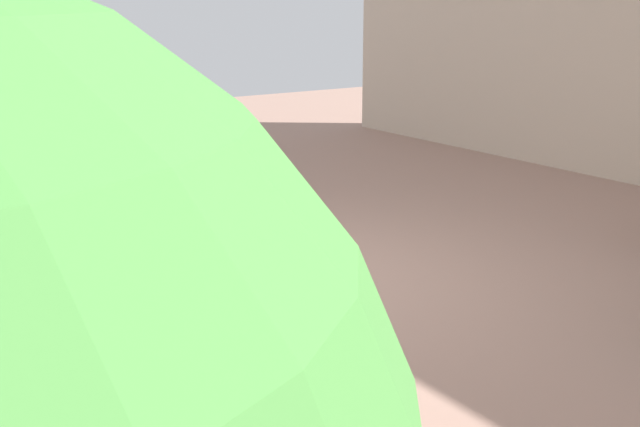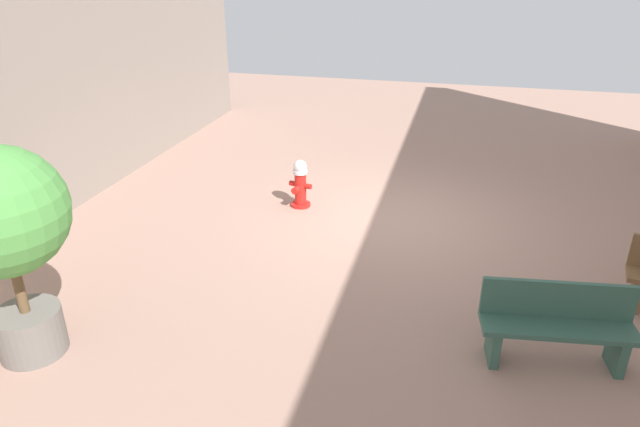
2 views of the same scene
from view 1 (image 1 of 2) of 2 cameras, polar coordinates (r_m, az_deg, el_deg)
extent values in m
plane|color=#9E7A6B|center=(7.01, -2.08, -4.70)|extent=(23.40, 23.40, 0.00)
cylinder|color=red|center=(6.47, -16.13, -6.83)|extent=(0.36, 0.36, 0.05)
cylinder|color=red|center=(6.36, -16.34, -4.19)|extent=(0.21, 0.21, 0.58)
cylinder|color=silver|center=(6.27, -16.56, -1.42)|extent=(0.26, 0.26, 0.06)
sphere|color=silver|center=(6.24, -16.63, -0.57)|extent=(0.24, 0.24, 0.24)
cylinder|color=red|center=(6.36, -15.04, -3.45)|extent=(0.15, 0.12, 0.09)
cylinder|color=red|center=(6.33, -17.74, -3.74)|extent=(0.15, 0.12, 0.09)
cylinder|color=red|center=(6.20, -16.19, -4.41)|extent=(0.15, 0.16, 0.12)
camera|label=2|loc=(5.88, 96.16, 16.75)|focal=31.71mm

